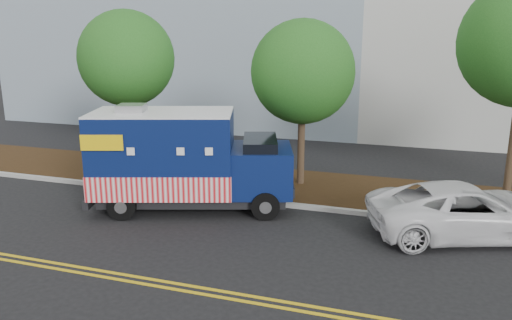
% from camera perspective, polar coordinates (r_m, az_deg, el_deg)
% --- Properties ---
extents(ground, '(120.00, 120.00, 0.00)m').
position_cam_1_polar(ground, '(15.64, -1.43, -6.63)').
color(ground, black).
rests_on(ground, ground).
extents(curb, '(120.00, 0.18, 0.15)m').
position_cam_1_polar(curb, '(16.85, 0.17, -4.77)').
color(curb, '#9E9E99').
rests_on(curb, ground).
extents(mulch_strip, '(120.00, 4.00, 0.15)m').
position_cam_1_polar(mulch_strip, '(18.76, 2.16, -2.78)').
color(mulch_strip, black).
rests_on(mulch_strip, ground).
extents(centerline_near, '(120.00, 0.10, 0.01)m').
position_cam_1_polar(centerline_near, '(11.91, -8.85, -13.81)').
color(centerline_near, gold).
rests_on(centerline_near, ground).
extents(centerline_far, '(120.00, 0.10, 0.01)m').
position_cam_1_polar(centerline_far, '(11.72, -9.42, -14.34)').
color(centerline_far, gold).
rests_on(centerline_far, ground).
extents(tree_a, '(3.68, 3.68, 6.48)m').
position_cam_1_polar(tree_a, '(20.21, -14.59, 11.15)').
color(tree_a, '#38281C').
rests_on(tree_a, ground).
extents(tree_b, '(3.70, 3.70, 6.10)m').
position_cam_1_polar(tree_b, '(17.97, 5.37, 9.96)').
color(tree_b, '#38281C').
rests_on(tree_b, ground).
extents(sign_post, '(0.06, 0.06, 2.40)m').
position_cam_1_polar(sign_post, '(17.48, -2.99, -0.24)').
color(sign_post, '#473828').
rests_on(sign_post, ground).
extents(food_truck, '(6.87, 4.23, 3.42)m').
position_cam_1_polar(food_truck, '(16.23, -8.47, -0.25)').
color(food_truck, black).
rests_on(food_truck, ground).
extents(white_car, '(5.92, 4.23, 1.50)m').
position_cam_1_polar(white_car, '(15.25, 22.90, -5.36)').
color(white_car, white).
rests_on(white_car, ground).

